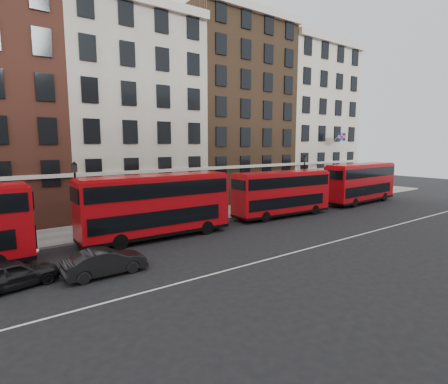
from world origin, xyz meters
TOP-DOWN VIEW (x-y plane):
  - ground at (0.00, 0.00)m, footprint 120.00×120.00m
  - pavement at (0.00, 10.50)m, footprint 80.00×5.00m
  - kerb at (0.00, 8.00)m, footprint 80.00×0.30m
  - road_centre_line at (0.00, -2.00)m, footprint 70.00×0.12m
  - building_terrace at (-0.31, 17.88)m, footprint 64.00×11.95m
  - bus_b at (-2.65, 6.04)m, footprint 10.77×2.82m
  - bus_c at (9.87, 6.05)m, footprint 9.99×3.02m
  - bus_d at (22.28, 6.04)m, footprint 10.66×3.05m
  - car_rear at (-11.81, 2.01)m, footprint 4.21×2.33m
  - car_front at (-7.81, 1.18)m, footprint 4.15×1.51m
  - lamp_post_left at (-7.19, 9.02)m, footprint 0.44×0.44m
  - lamp_post_right at (16.06, 8.82)m, footprint 0.44×0.44m
  - traffic_light at (21.83, 8.10)m, footprint 0.25×0.45m
  - iron_railings at (0.00, 12.70)m, footprint 6.60×0.06m

SIDE VIEW (x-z plane):
  - ground at x=0.00m, z-range 0.00..0.00m
  - road_centre_line at x=0.00m, z-range 0.00..0.01m
  - pavement at x=0.00m, z-range 0.00..0.15m
  - kerb at x=0.00m, z-range 0.00..0.16m
  - iron_railings at x=0.00m, z-range 0.15..1.15m
  - car_rear at x=-11.81m, z-range 0.00..1.36m
  - car_front at x=-7.81m, z-range 0.00..1.36m
  - bus_c at x=9.87m, z-range 0.15..4.29m
  - bus_d at x=22.28m, z-range 0.16..4.59m
  - bus_b at x=-2.65m, z-range 0.16..4.66m
  - traffic_light at x=21.83m, z-range 0.81..4.08m
  - lamp_post_left at x=-7.19m, z-range 0.42..5.74m
  - lamp_post_right at x=16.06m, z-range 0.42..5.74m
  - building_terrace at x=-0.31m, z-range -0.76..21.24m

